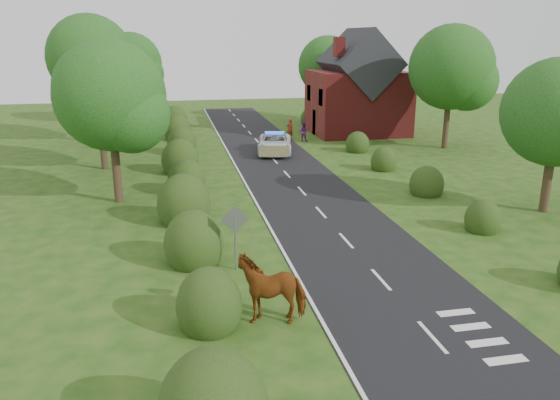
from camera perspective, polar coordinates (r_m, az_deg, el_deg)
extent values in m
plane|color=#1C4711|center=(20.19, 10.50, -8.22)|extent=(120.00, 120.00, 0.00)
cube|color=black|center=(33.75, 1.09, 2.28)|extent=(6.00, 70.00, 0.02)
cube|color=white|center=(16.97, 15.62, -13.60)|extent=(0.12, 1.80, 0.01)
cube|color=white|center=(20.18, 10.50, -8.16)|extent=(0.12, 1.80, 0.01)
cube|color=white|center=(23.63, 6.92, -4.22)|extent=(0.12, 1.80, 0.01)
cube|color=white|center=(27.23, 4.30, -1.29)|extent=(0.12, 1.80, 0.01)
cube|color=white|center=(30.93, 2.30, 0.95)|extent=(0.12, 1.80, 0.01)
cube|color=white|center=(34.70, 0.73, 2.71)|extent=(0.12, 1.80, 0.01)
cube|color=white|center=(38.51, -0.54, 4.12)|extent=(0.12, 1.80, 0.01)
cube|color=white|center=(42.36, -1.58, 5.28)|extent=(0.12, 1.80, 0.01)
cube|color=white|center=(46.23, -2.45, 6.23)|extent=(0.12, 1.80, 0.01)
cube|color=white|center=(50.13, -3.18, 7.04)|extent=(0.12, 1.80, 0.01)
cube|color=white|center=(54.03, -3.82, 7.74)|extent=(0.12, 1.80, 0.01)
cube|color=white|center=(57.96, -4.37, 8.33)|extent=(0.12, 1.80, 0.01)
cube|color=white|center=(61.89, -4.85, 8.85)|extent=(0.12, 1.80, 0.01)
cube|color=white|center=(65.83, -5.27, 9.31)|extent=(0.12, 1.80, 0.01)
cube|color=white|center=(33.26, -3.80, 2.06)|extent=(0.12, 70.00, 0.01)
cube|color=white|center=(16.54, 22.52, -15.18)|extent=(1.20, 0.35, 0.01)
cube|color=white|center=(17.17, 20.84, -13.74)|extent=(1.20, 0.35, 0.01)
cube|color=white|center=(17.83, 19.29, -12.39)|extent=(1.20, 0.35, 0.01)
cube|color=white|center=(18.51, 17.88, -11.13)|extent=(1.20, 0.35, 0.01)
ellipsoid|color=#1C3A0F|center=(16.81, -7.41, -10.91)|extent=(2.00, 2.10, 2.40)
ellipsoid|color=#1C3A0F|center=(21.33, -9.00, -4.59)|extent=(2.30, 2.41, 2.70)
ellipsoid|color=#1C3A0F|center=(26.03, -10.01, -0.51)|extent=(2.50, 2.62, 3.00)
ellipsoid|color=#1C3A0F|center=(30.89, -9.76, 1.97)|extent=(2.10, 2.20, 2.50)
ellipsoid|color=#1C3A0F|center=(35.73, -10.39, 4.07)|extent=(2.40, 2.52, 2.80)
ellipsoid|color=#1C3A0F|center=(41.62, -10.20, 5.78)|extent=(2.20, 2.31, 2.60)
ellipsoid|color=#1C3A0F|center=(47.52, -10.67, 7.13)|extent=(2.30, 2.41, 2.70)
ellipsoid|color=#1C3A0F|center=(53.45, -10.93, 8.18)|extent=(2.40, 2.52, 2.80)
ellipsoid|color=#1C3A0F|center=(26.13, 20.42, -1.96)|extent=(1.60, 1.68, 1.90)
ellipsoid|color=#1C3A0F|center=(31.21, 15.06, 1.58)|extent=(1.90, 2.00, 2.10)
ellipsoid|color=#1C3A0F|center=(36.48, 10.78, 3.96)|extent=(1.70, 1.78, 2.00)
ellipsoid|color=#1C3A0F|center=(42.07, 8.10, 5.76)|extent=(1.80, 1.89, 2.00)
ellipsoid|color=#1C3A0F|center=(55.22, 3.05, 8.49)|extent=(1.70, 1.78, 2.00)
cylinder|color=#332316|center=(29.74, -16.76, 3.49)|extent=(0.44, 0.44, 3.96)
sphere|color=#183D12|center=(29.17, -17.35, 10.39)|extent=(5.60, 5.60, 5.60)
sphere|color=#357B27|center=(28.64, -15.33, 8.63)|extent=(3.92, 3.92, 3.92)
cylinder|color=#332316|center=(37.72, -18.05, 5.89)|extent=(0.44, 0.44, 3.74)
sphere|color=#183D12|center=(37.28, -18.53, 11.03)|extent=(5.60, 5.60, 5.60)
sphere|color=#357B27|center=(36.71, -16.97, 9.75)|extent=(3.92, 3.92, 3.92)
cylinder|color=#332316|center=(47.64, -18.70, 8.61)|extent=(0.44, 0.44, 4.84)
sphere|color=#183D12|center=(47.28, -19.21, 13.88)|extent=(6.80, 6.80, 6.80)
sphere|color=#357B27|center=(46.53, -17.69, 12.62)|extent=(4.76, 4.76, 4.76)
cylinder|color=#332316|center=(57.34, -15.03, 9.81)|extent=(0.44, 0.44, 4.18)
sphere|color=#183D12|center=(57.05, -15.32, 13.60)|extent=(6.00, 6.00, 6.00)
sphere|color=#357B27|center=(56.45, -14.19, 12.68)|extent=(4.20, 4.20, 4.20)
cylinder|color=#332316|center=(29.98, 26.18, 2.14)|extent=(0.44, 0.44, 3.52)
sphere|color=#183D12|center=(29.43, 26.98, 8.18)|extent=(5.20, 5.20, 5.20)
cylinder|color=#332316|center=(44.72, 17.01, 8.00)|extent=(0.44, 0.44, 4.40)
sphere|color=#183D12|center=(44.34, 17.46, 13.10)|extent=(6.40, 6.40, 6.40)
sphere|color=#357B27|center=(44.39, 19.04, 11.67)|extent=(4.48, 4.48, 4.48)
cylinder|color=#332316|center=(57.59, 4.91, 10.23)|extent=(0.44, 0.44, 3.96)
sphere|color=#183D12|center=(57.30, 5.00, 13.81)|extent=(6.00, 6.00, 6.00)
sphere|color=#357B27|center=(57.08, 6.19, 12.86)|extent=(4.20, 4.20, 4.20)
cylinder|color=gray|center=(20.38, -4.68, -4.39)|extent=(0.08, 0.08, 2.20)
cube|color=gray|center=(20.07, -4.74, -1.99)|extent=(1.06, 0.04, 1.06)
cube|color=maroon|center=(50.09, 8.09, 10.05)|extent=(8.00, 7.00, 5.50)
cube|color=black|center=(49.82, 8.26, 13.99)|extent=(5.94, 7.40, 5.94)
cube|color=maroon|center=(47.09, 6.20, 15.62)|extent=(0.80, 0.80, 1.60)
imported|color=#693210|center=(17.10, -0.87, -9.48)|extent=(2.59, 1.58, 1.74)
imported|color=silver|center=(41.18, -0.56, 5.95)|extent=(3.43, 5.64, 1.46)
cube|color=yellow|center=(38.58, -0.60, 5.11)|extent=(2.15, 0.50, 0.80)
cube|color=blue|center=(41.03, -0.57, 7.06)|extent=(1.48, 0.57, 0.14)
imported|color=#9E361F|center=(46.94, 1.03, 7.46)|extent=(0.74, 0.61, 1.74)
imported|color=#64256E|center=(45.96, 2.48, 7.14)|extent=(0.98, 0.93, 1.59)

